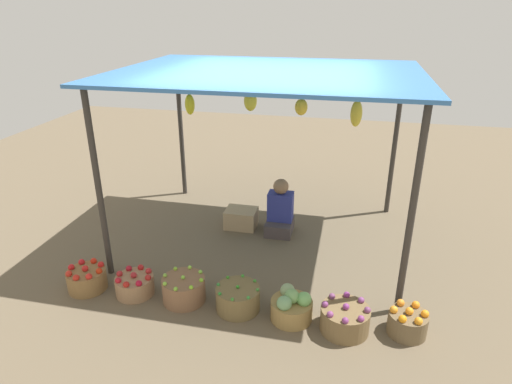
{
  "coord_description": "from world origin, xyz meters",
  "views": [
    {
      "loc": [
        1.02,
        -5.21,
        2.97
      ],
      "look_at": [
        0.0,
        -0.64,
        0.95
      ],
      "focal_mm": 31.08,
      "sensor_mm": 36.0,
      "label": 1
    }
  ],
  "objects_px": {
    "basket_red_tomatoes": "(87,279)",
    "basket_green_chilies": "(238,298)",
    "basket_red_apples": "(135,284)",
    "basket_oranges": "(408,322)",
    "vendor_person": "(280,212)",
    "basket_limes": "(184,289)",
    "wooden_crate_near_vendor": "(241,218)",
    "basket_purple_onions": "(345,319)",
    "basket_cabbages": "(292,306)"
  },
  "relations": [
    {
      "from": "basket_red_tomatoes",
      "to": "basket_green_chilies",
      "type": "relative_size",
      "value": 0.93
    },
    {
      "from": "basket_red_apples",
      "to": "basket_oranges",
      "type": "distance_m",
      "value": 2.87
    },
    {
      "from": "vendor_person",
      "to": "basket_oranges",
      "type": "bearing_deg",
      "value": -48.92
    },
    {
      "from": "basket_limes",
      "to": "basket_oranges",
      "type": "distance_m",
      "value": 2.3
    },
    {
      "from": "basket_red_apples",
      "to": "basket_limes",
      "type": "relative_size",
      "value": 0.91
    },
    {
      "from": "basket_red_tomatoes",
      "to": "basket_limes",
      "type": "xyz_separation_m",
      "value": [
        1.14,
        0.04,
        0.01
      ]
    },
    {
      "from": "vendor_person",
      "to": "wooden_crate_near_vendor",
      "type": "relative_size",
      "value": 1.79
    },
    {
      "from": "basket_purple_onions",
      "to": "basket_red_apples",
      "type": "bearing_deg",
      "value": 177.47
    },
    {
      "from": "basket_limes",
      "to": "wooden_crate_near_vendor",
      "type": "bearing_deg",
      "value": 84.25
    },
    {
      "from": "vendor_person",
      "to": "basket_cabbages",
      "type": "relative_size",
      "value": 1.84
    },
    {
      "from": "basket_red_apples",
      "to": "vendor_person",
      "type": "bearing_deg",
      "value": 53.34
    },
    {
      "from": "wooden_crate_near_vendor",
      "to": "basket_purple_onions",
      "type": "bearing_deg",
      "value": -51.04
    },
    {
      "from": "basket_green_chilies",
      "to": "basket_oranges",
      "type": "height_order",
      "value": "basket_oranges"
    },
    {
      "from": "basket_limes",
      "to": "wooden_crate_near_vendor",
      "type": "height_order",
      "value": "basket_limes"
    },
    {
      "from": "basket_red_apples",
      "to": "basket_green_chilies",
      "type": "xyz_separation_m",
      "value": [
        1.17,
        -0.01,
        0.02
      ]
    },
    {
      "from": "basket_purple_onions",
      "to": "wooden_crate_near_vendor",
      "type": "xyz_separation_m",
      "value": [
        -1.52,
        1.89,
        0.0
      ]
    },
    {
      "from": "basket_limes",
      "to": "basket_purple_onions",
      "type": "distance_m",
      "value": 1.71
    },
    {
      "from": "basket_oranges",
      "to": "wooden_crate_near_vendor",
      "type": "distance_m",
      "value": 2.78
    },
    {
      "from": "basket_red_apples",
      "to": "basket_red_tomatoes",
      "type": "bearing_deg",
      "value": -176.75
    },
    {
      "from": "basket_red_apples",
      "to": "basket_oranges",
      "type": "height_order",
      "value": "basket_oranges"
    },
    {
      "from": "basket_purple_onions",
      "to": "vendor_person",
      "type": "bearing_deg",
      "value": 117.3
    },
    {
      "from": "vendor_person",
      "to": "basket_limes",
      "type": "distance_m",
      "value": 1.92
    },
    {
      "from": "basket_red_tomatoes",
      "to": "basket_limes",
      "type": "bearing_deg",
      "value": 1.87
    },
    {
      "from": "basket_green_chilies",
      "to": "basket_purple_onions",
      "type": "bearing_deg",
      "value": -4.66
    },
    {
      "from": "basket_red_tomatoes",
      "to": "basket_limes",
      "type": "distance_m",
      "value": 1.14
    },
    {
      "from": "vendor_person",
      "to": "wooden_crate_near_vendor",
      "type": "distance_m",
      "value": 0.59
    },
    {
      "from": "basket_cabbages",
      "to": "vendor_person",
      "type": "bearing_deg",
      "value": 103.37
    },
    {
      "from": "basket_red_apples",
      "to": "basket_green_chilies",
      "type": "relative_size",
      "value": 0.91
    },
    {
      "from": "basket_oranges",
      "to": "vendor_person",
      "type": "bearing_deg",
      "value": 131.08
    },
    {
      "from": "basket_red_tomatoes",
      "to": "basket_green_chilies",
      "type": "height_order",
      "value": "basket_red_tomatoes"
    },
    {
      "from": "basket_oranges",
      "to": "basket_purple_onions",
      "type": "bearing_deg",
      "value": -172.15
    },
    {
      "from": "basket_limes",
      "to": "basket_green_chilies",
      "type": "height_order",
      "value": "basket_limes"
    },
    {
      "from": "basket_limes",
      "to": "vendor_person",
      "type": "bearing_deg",
      "value": 67.14
    },
    {
      "from": "basket_red_tomatoes",
      "to": "wooden_crate_near_vendor",
      "type": "bearing_deg",
      "value": 54.11
    },
    {
      "from": "basket_limes",
      "to": "wooden_crate_near_vendor",
      "type": "xyz_separation_m",
      "value": [
        0.18,
        1.78,
        -0.0
      ]
    },
    {
      "from": "basket_limes",
      "to": "basket_oranges",
      "type": "bearing_deg",
      "value": -0.6
    },
    {
      "from": "basket_oranges",
      "to": "wooden_crate_near_vendor",
      "type": "bearing_deg",
      "value": 139.56
    },
    {
      "from": "basket_green_chilies",
      "to": "basket_purple_onions",
      "type": "distance_m",
      "value": 1.1
    },
    {
      "from": "basket_red_apples",
      "to": "basket_cabbages",
      "type": "bearing_deg",
      "value": -1.51
    },
    {
      "from": "basket_red_tomatoes",
      "to": "basket_oranges",
      "type": "height_order",
      "value": "basket_oranges"
    },
    {
      "from": "vendor_person",
      "to": "basket_green_chilies",
      "type": "bearing_deg",
      "value": -94.46
    },
    {
      "from": "basket_red_apples",
      "to": "wooden_crate_near_vendor",
      "type": "bearing_deg",
      "value": 67.2
    },
    {
      "from": "basket_red_apples",
      "to": "basket_cabbages",
      "type": "xyz_separation_m",
      "value": [
        1.74,
        -0.05,
        0.03
      ]
    },
    {
      "from": "basket_red_tomatoes",
      "to": "basket_cabbages",
      "type": "height_order",
      "value": "basket_cabbages"
    },
    {
      "from": "basket_cabbages",
      "to": "basket_limes",
      "type": "bearing_deg",
      "value": 177.51
    },
    {
      "from": "basket_red_tomatoes",
      "to": "basket_red_apples",
      "type": "distance_m",
      "value": 0.57
    },
    {
      "from": "basket_purple_onions",
      "to": "basket_oranges",
      "type": "distance_m",
      "value": 0.6
    },
    {
      "from": "basket_red_tomatoes",
      "to": "basket_oranges",
      "type": "xyz_separation_m",
      "value": [
        3.43,
        0.01,
        0.0
      ]
    },
    {
      "from": "basket_red_tomatoes",
      "to": "basket_cabbages",
      "type": "bearing_deg",
      "value": -0.34
    },
    {
      "from": "basket_green_chilies",
      "to": "basket_cabbages",
      "type": "xyz_separation_m",
      "value": [
        0.57,
        -0.03,
        0.02
      ]
    }
  ]
}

